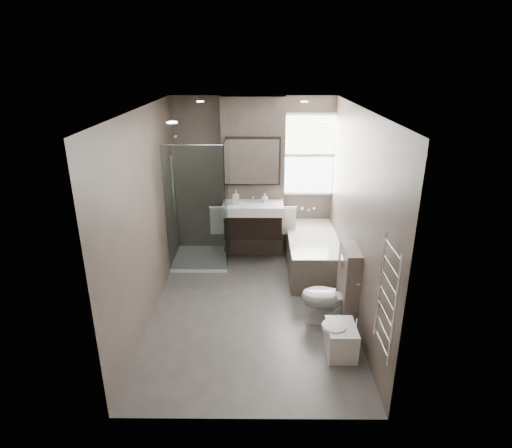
{
  "coord_description": "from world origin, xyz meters",
  "views": [
    {
      "loc": [
        0.09,
        -4.95,
        3.13
      ],
      "look_at": [
        0.06,
        0.15,
        1.15
      ],
      "focal_mm": 30.0,
      "sensor_mm": 36.0,
      "label": 1
    }
  ],
  "objects_px": {
    "bathtub": "(312,252)",
    "toilet": "(329,297)",
    "vanity": "(253,219)",
    "bidet": "(340,339)"
  },
  "relations": [
    {
      "from": "toilet",
      "to": "vanity",
      "type": "bearing_deg",
      "value": -144.8
    },
    {
      "from": "bathtub",
      "to": "toilet",
      "type": "bearing_deg",
      "value": -88.16
    },
    {
      "from": "vanity",
      "to": "toilet",
      "type": "height_order",
      "value": "vanity"
    },
    {
      "from": "bathtub",
      "to": "bidet",
      "type": "height_order",
      "value": "bathtub"
    },
    {
      "from": "bathtub",
      "to": "toilet",
      "type": "xyz_separation_m",
      "value": [
        0.05,
        -1.4,
        0.03
      ]
    },
    {
      "from": "toilet",
      "to": "bidet",
      "type": "xyz_separation_m",
      "value": [
        0.04,
        -0.63,
        -0.16
      ]
    },
    {
      "from": "bidet",
      "to": "toilet",
      "type": "bearing_deg",
      "value": 94.06
    },
    {
      "from": "vanity",
      "to": "bidet",
      "type": "bearing_deg",
      "value": -66.75
    },
    {
      "from": "toilet",
      "to": "bidet",
      "type": "distance_m",
      "value": 0.65
    },
    {
      "from": "bathtub",
      "to": "toilet",
      "type": "height_order",
      "value": "toilet"
    }
  ]
}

